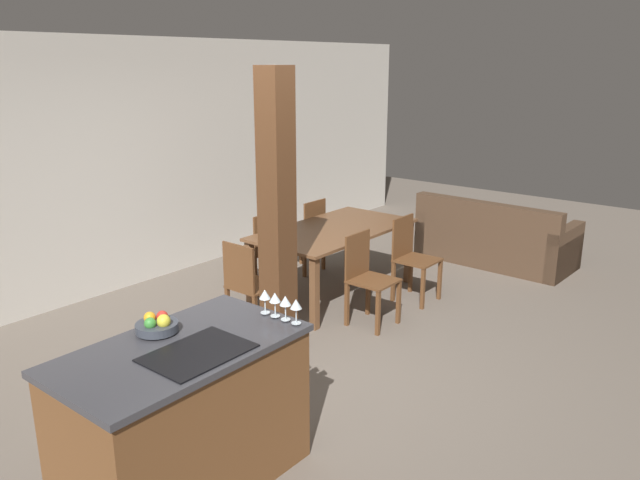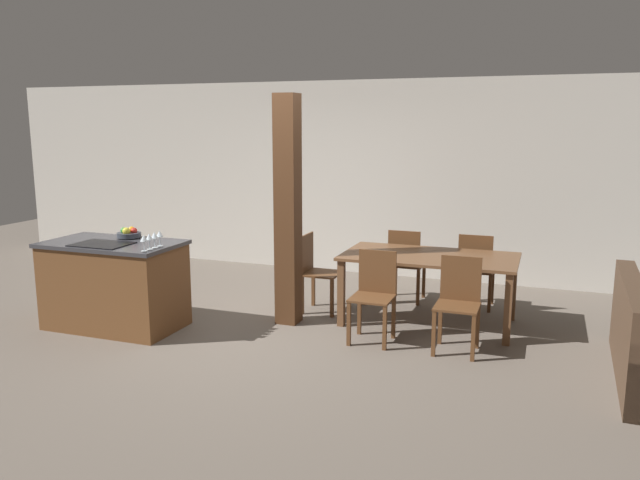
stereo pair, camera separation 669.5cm
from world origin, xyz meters
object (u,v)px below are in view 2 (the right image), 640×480
(wine_glass_far, at_px, (154,236))
(fruit_bowl, at_px, (129,233))
(wine_glass_middle, at_px, (149,237))
(dining_chair_near_right, at_px, (458,302))
(timber_post, at_px, (288,211))
(wine_glass_near, at_px, (144,239))
(dining_chair_far_left, at_px, (406,263))
(dining_chair_head_end, at_px, (316,271))
(dining_table, at_px, (429,264))
(dining_chair_near_left, at_px, (374,294))
(kitchen_island, at_px, (115,284))
(dining_chair_far_right, at_px, (476,269))
(wine_glass_end, at_px, (160,234))

(wine_glass_far, bearing_deg, fruit_bowl, 146.86)
(wine_glass_middle, xyz_separation_m, dining_chair_near_right, (2.84, 0.78, -0.57))
(fruit_bowl, height_order, timber_post, timber_post)
(fruit_bowl, xyz_separation_m, wine_glass_near, (0.60, -0.56, 0.08))
(fruit_bowl, distance_m, wine_glass_near, 0.82)
(fruit_bowl, distance_m, wine_glass_middle, 0.77)
(dining_chair_far_left, height_order, dining_chair_head_end, same)
(wine_glass_far, bearing_deg, dining_chair_near_right, 13.77)
(wine_glass_near, distance_m, timber_post, 1.50)
(wine_glass_far, bearing_deg, timber_post, 41.99)
(dining_table, bearing_deg, dining_chair_head_end, 180.00)
(wine_glass_middle, bearing_deg, dining_chair_near_left, 21.14)
(dining_chair_near_right, bearing_deg, wine_glass_near, -163.00)
(wine_glass_middle, height_order, dining_chair_near_left, wine_glass_middle)
(dining_chair_near_left, distance_m, dining_chair_far_left, 1.43)
(kitchen_island, relative_size, wine_glass_middle, 9.04)
(dining_chair_near_right, distance_m, dining_chair_head_end, 1.83)
(dining_chair_near_left, bearing_deg, dining_chair_far_left, 90.00)
(wine_glass_near, bearing_deg, timber_post, 46.91)
(dining_table, relative_size, dining_chair_head_end, 2.06)
(wine_glass_middle, xyz_separation_m, dining_chair_far_right, (2.84, 2.21, -0.57))
(wine_glass_middle, bearing_deg, timber_post, 44.56)
(kitchen_island, distance_m, dining_chair_near_left, 2.70)
(fruit_bowl, distance_m, dining_chair_near_left, 2.68)
(dining_chair_head_end, bearing_deg, dining_chair_far_left, -50.54)
(kitchen_island, xyz_separation_m, wine_glass_end, (0.63, -0.06, 0.58))
(fruit_bowl, xyz_separation_m, dining_chair_near_right, (3.43, 0.31, -0.49))
(dining_chair_near_right, bearing_deg, dining_chair_far_right, 90.00)
(kitchen_island, distance_m, wine_glass_end, 0.86)
(dining_table, bearing_deg, wine_glass_end, -151.38)
(kitchen_island, bearing_deg, wine_glass_middle, -20.49)
(dining_chair_far_left, bearing_deg, timber_post, 50.36)
(wine_glass_far, xyz_separation_m, timber_post, (1.02, 0.92, 0.17))
(wine_glass_end, height_order, dining_chair_near_left, wine_glass_end)
(wine_glass_far, bearing_deg, dining_chair_far_right, 36.86)
(kitchen_island, relative_size, dining_chair_near_left, 1.60)
(wine_glass_far, distance_m, dining_chair_far_left, 2.99)
(kitchen_island, bearing_deg, fruit_bowl, 82.32)
(wine_glass_middle, distance_m, wine_glass_far, 0.09)
(wine_glass_middle, relative_size, dining_chair_near_left, 0.18)
(fruit_bowl, height_order, dining_chair_far_right, fruit_bowl)
(wine_glass_middle, height_order, wine_glass_end, same)
(wine_glass_end, bearing_deg, dining_chair_near_right, 12.12)
(fruit_bowl, height_order, dining_chair_near_right, fruit_bowl)
(wine_glass_near, bearing_deg, wine_glass_far, 90.00)
(fruit_bowl, bearing_deg, dining_chair_near_right, 5.10)
(kitchen_island, xyz_separation_m, wine_glass_far, (0.63, -0.15, 0.58))
(wine_glass_near, bearing_deg, dining_table, 33.10)
(kitchen_island, distance_m, timber_post, 1.97)
(wine_glass_near, height_order, dining_chair_head_end, wine_glass_near)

